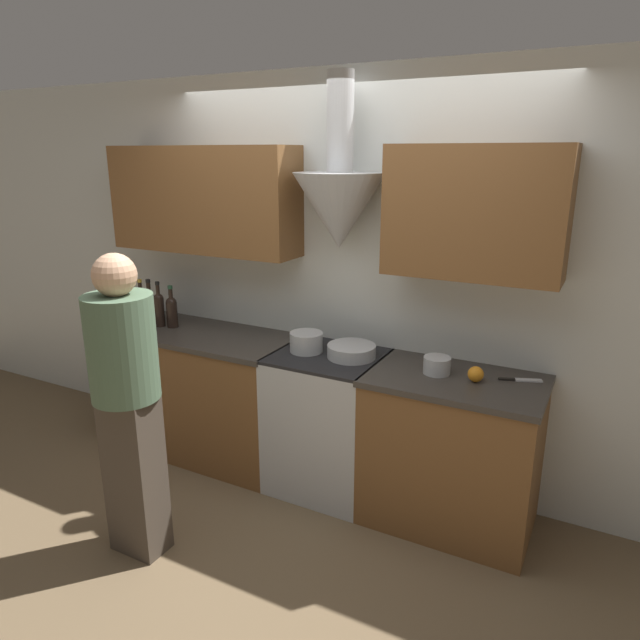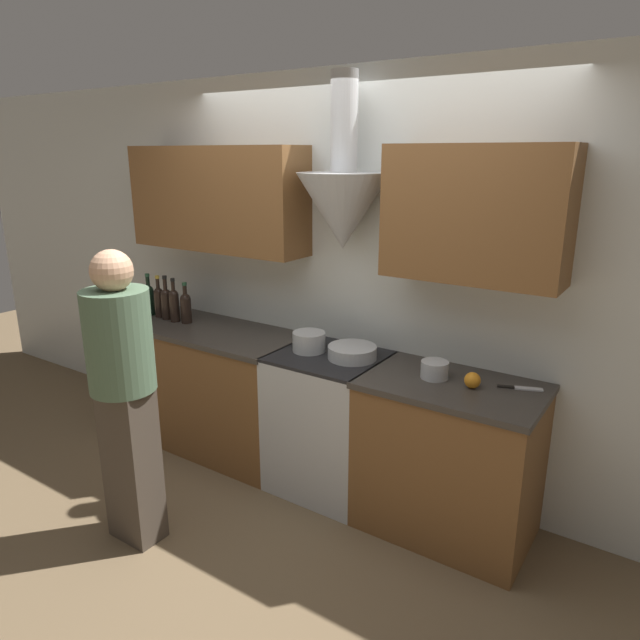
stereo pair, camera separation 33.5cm
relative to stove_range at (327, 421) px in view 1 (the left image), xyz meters
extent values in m
plane|color=brown|center=(0.00, -0.34, -0.46)|extent=(12.00, 12.00, 0.00)
cube|color=silver|center=(0.00, 0.33, 0.84)|extent=(8.40, 0.06, 2.60)
cone|color=#B7BABC|center=(0.00, 0.14, 1.31)|extent=(0.56, 0.56, 0.45)
cylinder|color=#B7BABC|center=(0.00, 0.14, 1.81)|extent=(0.16, 0.16, 0.56)
cube|color=brown|center=(-1.02, 0.15, 1.34)|extent=(1.39, 0.32, 0.70)
cube|color=brown|center=(0.80, 0.15, 1.34)|extent=(0.95, 0.32, 0.70)
cube|color=brown|center=(-1.02, 0.00, -0.02)|extent=(1.39, 0.60, 0.87)
cube|color=#38332D|center=(-1.02, 0.00, 0.43)|extent=(1.42, 0.62, 0.03)
cube|color=brown|center=(0.80, 0.00, -0.02)|extent=(0.95, 0.60, 0.87)
cube|color=#38332D|center=(0.80, 0.00, 0.43)|extent=(0.97, 0.62, 0.03)
cube|color=#B7BABC|center=(0.00, 0.00, -0.01)|extent=(0.66, 0.60, 0.89)
cube|color=black|center=(0.00, -0.30, -0.05)|extent=(0.46, 0.01, 0.40)
cube|color=black|center=(0.00, 0.00, 0.44)|extent=(0.66, 0.60, 0.02)
cube|color=#B7BABC|center=(0.00, 0.27, 0.38)|extent=(0.66, 0.06, 0.10)
cylinder|color=black|center=(-1.65, 0.00, 0.54)|extent=(0.08, 0.08, 0.19)
sphere|color=black|center=(-1.65, 0.00, 0.64)|extent=(0.07, 0.07, 0.07)
cylinder|color=black|center=(-1.65, 0.00, 0.70)|extent=(0.03, 0.03, 0.09)
cylinder|color=#234C33|center=(-1.65, 0.00, 0.76)|extent=(0.03, 0.03, 0.02)
cylinder|color=black|center=(-1.53, 0.00, 0.54)|extent=(0.07, 0.07, 0.19)
sphere|color=black|center=(-1.53, 0.00, 0.64)|extent=(0.07, 0.07, 0.07)
cylinder|color=black|center=(-1.53, 0.00, 0.70)|extent=(0.03, 0.03, 0.09)
cylinder|color=gold|center=(-1.53, 0.00, 0.76)|extent=(0.03, 0.03, 0.02)
cylinder|color=black|center=(-1.44, -0.01, 0.55)|extent=(0.08, 0.08, 0.19)
sphere|color=black|center=(-1.44, -0.01, 0.64)|extent=(0.07, 0.07, 0.07)
cylinder|color=black|center=(-1.44, -0.01, 0.71)|extent=(0.03, 0.03, 0.10)
cylinder|color=black|center=(-1.44, -0.01, 0.77)|extent=(0.03, 0.03, 0.02)
cylinder|color=black|center=(-1.34, -0.02, 0.55)|extent=(0.07, 0.07, 0.20)
sphere|color=black|center=(-1.34, -0.02, 0.65)|extent=(0.07, 0.07, 0.07)
cylinder|color=black|center=(-1.34, -0.02, 0.71)|extent=(0.03, 0.03, 0.08)
cylinder|color=black|center=(-1.34, -0.02, 0.76)|extent=(0.03, 0.03, 0.02)
cylinder|color=black|center=(-1.25, 0.00, 0.54)|extent=(0.08, 0.08, 0.18)
sphere|color=black|center=(-1.25, 0.00, 0.63)|extent=(0.08, 0.08, 0.08)
cylinder|color=black|center=(-1.25, 0.00, 0.69)|extent=(0.03, 0.03, 0.08)
cylinder|color=#234C33|center=(-1.25, 0.00, 0.74)|extent=(0.03, 0.03, 0.02)
cylinder|color=#B7BABC|center=(-0.15, -0.01, 0.51)|extent=(0.21, 0.21, 0.12)
cylinder|color=#B7BABC|center=(0.15, 0.03, 0.49)|extent=(0.30, 0.30, 0.08)
sphere|color=orange|center=(0.91, -0.01, 0.49)|extent=(0.09, 0.09, 0.09)
cylinder|color=#B7BABC|center=(0.68, 0.02, 0.50)|extent=(0.15, 0.15, 0.10)
cube|color=silver|center=(1.16, 0.14, 0.45)|extent=(0.15, 0.09, 0.01)
cube|color=black|center=(1.05, 0.10, 0.45)|extent=(0.09, 0.05, 0.01)
cube|color=#473D33|center=(-0.62, -1.04, -0.01)|extent=(0.29, 0.19, 0.90)
cylinder|color=#4C664C|center=(-0.62, -1.04, 0.71)|extent=(0.34, 0.34, 0.54)
sphere|color=tan|center=(-0.62, -1.04, 1.08)|extent=(0.21, 0.21, 0.21)
camera|label=1|loc=(1.51, -2.95, 1.65)|focal=32.00mm
camera|label=2|loc=(1.79, -2.78, 1.65)|focal=32.00mm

